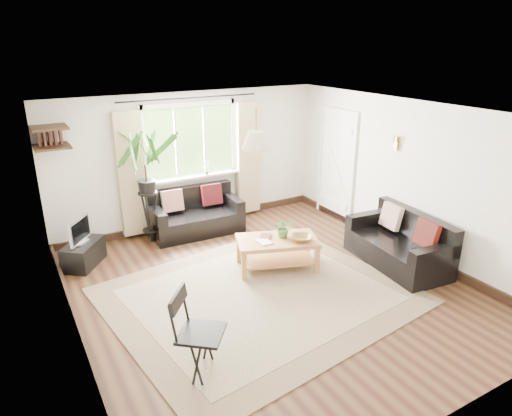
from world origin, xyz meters
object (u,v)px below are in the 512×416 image
coffee_table (277,254)px  palm_stand (147,188)px  folding_chair (201,335)px  sofa_right (398,241)px  tv_stand (84,254)px  sofa_back (196,213)px

coffee_table → palm_stand: (-1.33, 1.87, 0.71)m
folding_chair → sofa_right: bearing=-38.4°
coffee_table → palm_stand: bearing=125.4°
tv_stand → sofa_back: bearing=-43.2°
coffee_table → tv_stand: (-2.48, 1.54, -0.05)m
sofa_right → coffee_table: bearing=-109.9°
palm_stand → sofa_right: bearing=-41.8°
sofa_back → palm_stand: size_ratio=0.82×
sofa_back → sofa_right: sofa_right is taller
sofa_right → sofa_back: bearing=-135.2°
coffee_table → tv_stand: bearing=148.1°
sofa_back → coffee_table: sofa_back is taller
tv_stand → folding_chair: 3.16m
sofa_right → folding_chair: 3.61m
palm_stand → folding_chair: size_ratio=2.06×
coffee_table → sofa_right: bearing=-25.5°
sofa_right → coffee_table: sofa_right is taller
sofa_right → folding_chair: (-3.53, -0.76, 0.08)m
sofa_back → coffee_table: 1.93m
sofa_right → coffee_table: size_ratio=1.38×
coffee_table → palm_stand: palm_stand is taller
sofa_right → folding_chair: folding_chair is taller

